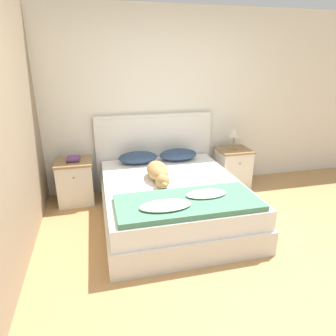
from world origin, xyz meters
The scene contains 14 objects.
ground_plane centered at (0.00, 0.00, 0.00)m, with size 16.00×16.00×0.00m, color tan.
wall_back centered at (0.00, 2.13, 1.27)m, with size 9.00×0.06×2.55m.
wall_side_left centered at (-1.71, 1.05, 1.27)m, with size 0.06×3.10×2.55m.
bed centered at (-0.11, 1.04, 0.24)m, with size 1.64×1.99×0.49m.
headboard centered at (-0.11, 2.06, 0.58)m, with size 1.72×0.06×1.12m.
nightstand_left centered at (-1.27, 1.80, 0.30)m, with size 0.48×0.46×0.59m.
nightstand_right centered at (1.05, 1.80, 0.30)m, with size 0.48×0.46×0.59m.
pillow_left centered at (-0.40, 1.81, 0.57)m, with size 0.54×0.35×0.16m.
pillow_right centered at (0.18, 1.81, 0.57)m, with size 0.54×0.35×0.16m.
quilt centered at (-0.12, 0.40, 0.52)m, with size 1.43×0.63×0.10m.
dog centered at (-0.26, 1.13, 0.59)m, with size 0.25×0.71×0.21m.
book_stack centered at (-1.27, 1.82, 0.61)m, with size 0.18×0.21×0.05m.
table_lamp centered at (1.05, 1.83, 0.85)m, with size 0.18×0.18×0.35m.
rug centered at (1.37, 0.51, 0.00)m, with size 0.95×0.79×0.00m.
Camera 1 is at (-0.94, -2.15, 1.86)m, focal length 32.00 mm.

